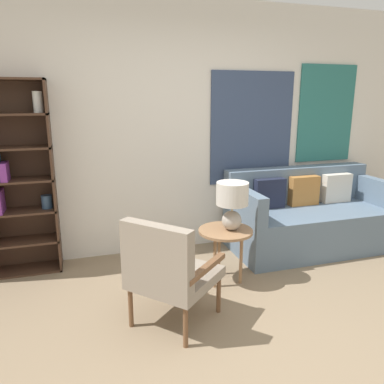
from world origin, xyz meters
name	(u,v)px	position (x,y,z in m)	size (l,w,h in m)	color
ground_plane	(252,356)	(0.00, 0.00, 0.00)	(14.00, 14.00, 0.00)	#847056
wall_back	(179,130)	(0.05, 2.03, 1.35)	(6.40, 0.08, 2.70)	silver
armchair	(167,268)	(-0.46, 0.51, 0.48)	(0.82, 0.82, 0.86)	brown
couch	(308,218)	(1.47, 1.58, 0.35)	(1.82, 0.87, 0.89)	slate
side_table	(225,236)	(0.22, 1.04, 0.46)	(0.50, 0.50, 0.52)	#99704C
table_lamp	(232,201)	(0.27, 1.03, 0.80)	(0.29, 0.29, 0.45)	#A59E93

